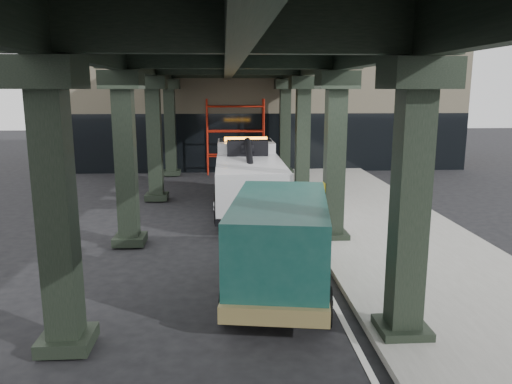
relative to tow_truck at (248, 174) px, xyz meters
name	(u,v)px	position (x,y,z in m)	size (l,w,h in m)	color
ground	(249,266)	(-0.28, -6.45, -1.32)	(90.00, 90.00, 0.00)	black
sidewalk	(394,238)	(4.22, -4.45, -1.24)	(5.00, 40.00, 0.15)	gray
lane_stripe	(302,242)	(1.42, -4.45, -1.31)	(0.12, 38.00, 0.01)	silver
viaduct	(231,54)	(-0.68, -4.45, 4.14)	(7.40, 32.00, 6.40)	black
building	(265,97)	(1.72, 13.55, 2.68)	(22.00, 10.00, 8.00)	#C6B793
scaffolding	(235,134)	(-0.28, 8.19, 0.79)	(3.08, 0.88, 4.00)	red
tow_truck	(248,174)	(0.00, 0.00, 0.00)	(2.53, 8.27, 2.70)	black
towed_van	(281,240)	(0.35, -8.00, -0.14)	(2.87, 5.63, 2.18)	#113E37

